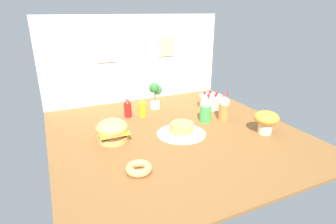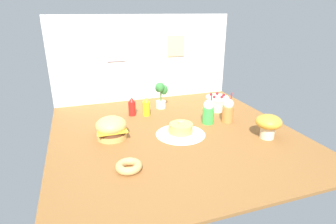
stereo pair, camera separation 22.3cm
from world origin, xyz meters
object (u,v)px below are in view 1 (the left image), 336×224
object	(u,v)px
ketchup_bottle	(128,108)
cream_soda_cup	(206,110)
donut_pink_glaze	(139,168)
mushroom_stool	(266,120)
mustard_bottle	(142,108)
pancake_stack	(181,129)
burger	(112,130)
orange_float_cup	(224,108)
layer_cake	(210,101)
potted_plant	(155,94)

from	to	relation	value
ketchup_bottle	cream_soda_cup	xyz separation A→B (cm)	(60.44, -41.36, 2.28)
donut_pink_glaze	mushroom_stool	distance (cm)	114.02
mustard_bottle	mushroom_stool	world-z (taller)	mushroom_stool
mustard_bottle	cream_soda_cup	size ratio (longest dim) A/B	0.67
pancake_stack	cream_soda_cup	distance (cm)	35.06
burger	orange_float_cup	distance (cm)	104.10
ketchup_bottle	orange_float_cup	world-z (taller)	orange_float_cup
ketchup_bottle	mustard_bottle	size ratio (longest dim) A/B	1.00
ketchup_bottle	orange_float_cup	distance (cm)	90.16
burger	cream_soda_cup	size ratio (longest dim) A/B	0.88
burger	layer_cake	distance (cm)	114.92
burger	cream_soda_cup	xyz separation A→B (cm)	(85.85, 2.08, 2.44)
donut_pink_glaze	mushroom_stool	size ratio (longest dim) A/B	0.85
burger	orange_float_cup	bearing A→B (deg)	-0.31
pancake_stack	donut_pink_glaze	bearing A→B (deg)	-142.26
mushroom_stool	cream_soda_cup	bearing A→B (deg)	126.59
donut_pink_glaze	orange_float_cup	bearing A→B (deg)	26.54
ketchup_bottle	layer_cake	bearing A→B (deg)	-7.89
pancake_stack	layer_cake	world-z (taller)	layer_cake
burger	mushroom_stool	bearing A→B (deg)	-18.83
burger	orange_float_cup	xyz separation A→B (cm)	(104.07, -0.57, 2.44)
layer_cake	donut_pink_glaze	distance (cm)	134.73
mustard_bottle	cream_soda_cup	distance (cm)	59.94
donut_pink_glaze	pancake_stack	bearing A→B (deg)	37.74
burger	layer_cake	world-z (taller)	burger
burger	cream_soda_cup	world-z (taller)	cream_soda_cup
donut_pink_glaze	mushroom_stool	world-z (taller)	mushroom_stool
layer_cake	mustard_bottle	bearing A→B (deg)	174.58
burger	layer_cake	xyz separation A→B (cm)	(110.47, 31.64, -1.24)
pancake_stack	potted_plant	size ratio (longest dim) A/B	1.11
cream_soda_cup	donut_pink_glaze	size ratio (longest dim) A/B	1.61
pancake_stack	mushroom_stool	world-z (taller)	mushroom_stool
donut_pink_glaze	potted_plant	xyz separation A→B (cm)	(54.36, 105.22, 12.25)
pancake_stack	mustard_bottle	world-z (taller)	mustard_bottle
ketchup_bottle	cream_soda_cup	world-z (taller)	cream_soda_cup
mushroom_stool	burger	bearing A→B (deg)	161.17
cream_soda_cup	potted_plant	bearing A→B (deg)	117.74
mushroom_stool	orange_float_cup	bearing A→B (deg)	108.21
potted_plant	mustard_bottle	bearing A→B (deg)	-141.04
orange_float_cup	donut_pink_glaze	xyz separation A→B (cm)	(-100.21, -50.05, -8.06)
ketchup_bottle	mushroom_stool	distance (cm)	123.87
potted_plant	mushroom_stool	world-z (taller)	potted_plant
pancake_stack	layer_cake	xyz separation A→B (cm)	(56.23, 43.26, 2.90)
burger	ketchup_bottle	distance (cm)	50.32
burger	mustard_bottle	distance (cm)	54.30
pancake_stack	ketchup_bottle	world-z (taller)	ketchup_bottle
orange_float_cup	potted_plant	world-z (taller)	potted_plant
cream_soda_cup	donut_pink_glaze	xyz separation A→B (cm)	(-81.99, -52.69, -8.06)
cream_soda_cup	mushroom_stool	xyz separation A→B (cm)	(31.15, -41.96, 1.14)
potted_plant	pancake_stack	bearing A→B (deg)	-93.43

